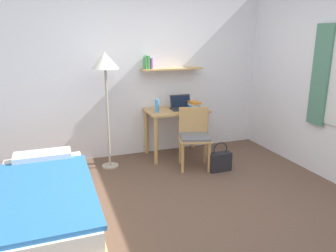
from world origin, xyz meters
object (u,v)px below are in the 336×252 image
standing_lamp (105,68)px  book_stack (194,105)px  bed (45,207)px  laptop (181,105)px  handbag (220,161)px  desk (176,119)px  desk_chair (194,134)px  water_bottle (157,106)px

standing_lamp → book_stack: (1.37, 0.08, -0.63)m
bed → laptop: (2.05, 1.49, 0.56)m
bed → laptop: size_ratio=5.63×
bed → handbag: bed is taller
desk → desk_chair: desk_chair is taller
handbag → desk: bearing=113.8°
desk → desk_chair: size_ratio=1.07×
water_bottle → handbag: (0.69, -0.73, -0.70)m
book_stack → bed: bearing=-147.4°
desk_chair → standing_lamp: 1.55m
desk → book_stack: bearing=-8.7°
desk → book_stack: 0.35m
book_stack → handbag: 1.01m
water_bottle → book_stack: size_ratio=0.80×
water_bottle → desk: bearing=12.4°
laptop → water_bottle: laptop is taller
standing_lamp → handbag: size_ratio=3.85×
desk_chair → book_stack: size_ratio=3.46×
desk → handbag: bearing=-66.2°
desk_chair → desk: bearing=98.6°
bed → water_bottle: 2.23m
laptop → desk: bearing=-174.9°
laptop → book_stack: (0.19, -0.05, 0.00)m
laptop → water_bottle: 0.44m
desk_chair → laptop: size_ratio=2.49×
desk_chair → water_bottle: water_bottle is taller
standing_lamp → handbag: (1.43, -0.68, -1.29)m
desk → water_bottle: size_ratio=4.62×
standing_lamp → handbag: standing_lamp is taller
book_stack → water_bottle: bearing=-177.3°
standing_lamp → water_bottle: standing_lamp is taller
bed → book_stack: bearing=32.6°
water_bottle → standing_lamp: bearing=-176.2°
standing_lamp → laptop: bearing=6.4°
bed → book_stack: (2.24, 1.43, 0.56)m
desk_chair → book_stack: book_stack is taller
handbag → laptop: bearing=107.9°
laptop → handbag: size_ratio=0.81×
desk → standing_lamp: size_ratio=0.56×
water_bottle → handbag: size_ratio=0.46×
desk → handbag: size_ratio=2.15×
standing_lamp → book_stack: size_ratio=6.63×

